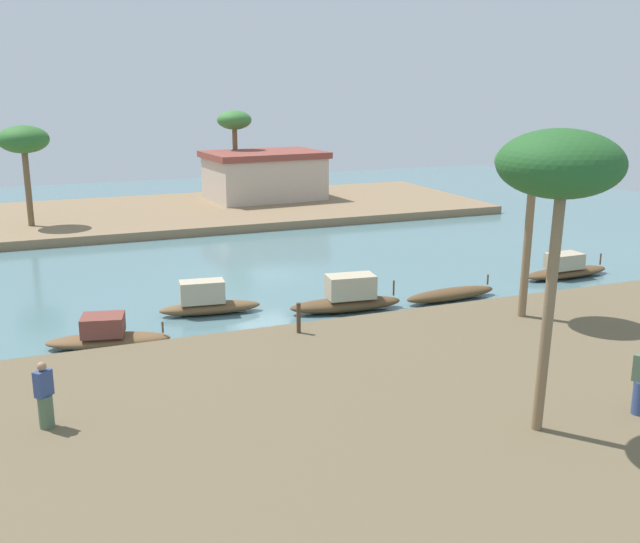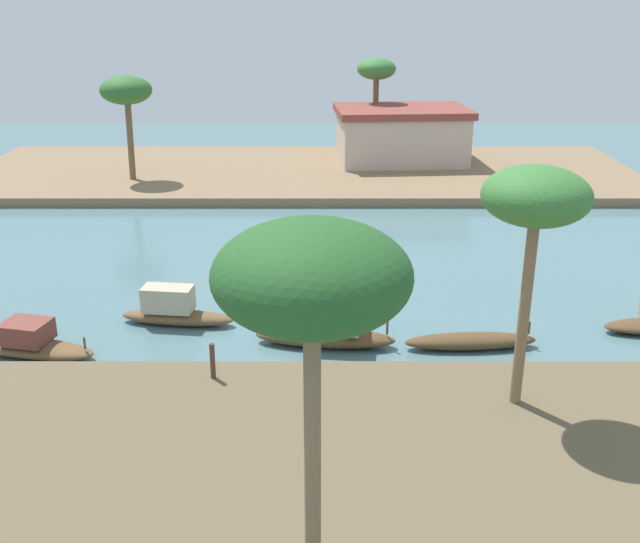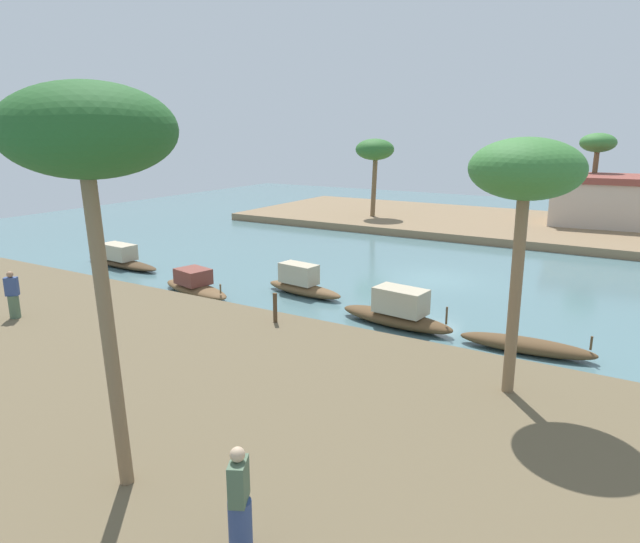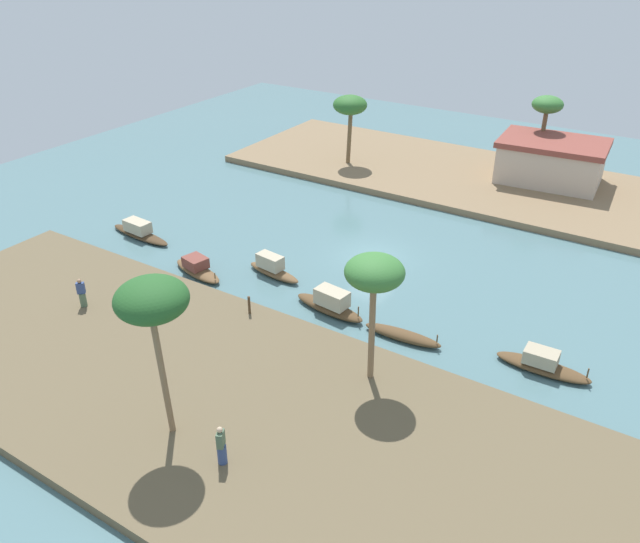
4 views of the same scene
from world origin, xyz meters
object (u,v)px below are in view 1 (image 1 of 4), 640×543
(mooring_post, at_px, (299,318))
(palm_tree_left_far, at_px, (533,165))
(sampan_downstream_large, at_px, (207,301))
(palm_tree_left_near, at_px, (560,169))
(sampan_with_tall_canopy, at_px, (107,336))
(palm_tree_right_short, at_px, (23,141))
(person_on_near_bank, at_px, (45,399))
(sampan_near_left_bank, at_px, (566,269))
(riverside_building, at_px, (264,175))
(sampan_with_red_awning, at_px, (451,294))
(palm_tree_right_tall, at_px, (234,123))
(sampan_open_hull, at_px, (348,298))

(mooring_post, height_order, palm_tree_left_far, palm_tree_left_far)
(sampan_downstream_large, xyz_separation_m, palm_tree_left_near, (4.70, -13.33, 6.13))
(sampan_with_tall_canopy, bearing_deg, palm_tree_right_short, 107.82)
(sampan_with_tall_canopy, relative_size, person_on_near_bank, 2.54)
(sampan_near_left_bank, bearing_deg, sampan_downstream_large, 176.02)
(person_on_near_bank, height_order, palm_tree_left_far, palm_tree_left_far)
(palm_tree_left_far, relative_size, riverside_building, 0.73)
(sampan_with_red_awning, relative_size, sampan_near_left_bank, 0.93)
(riverside_building, bearing_deg, sampan_with_red_awning, -95.19)
(sampan_with_tall_canopy, bearing_deg, sampan_downstream_large, 43.31)
(palm_tree_left_far, xyz_separation_m, riverside_building, (0.01, 29.23, -3.61))
(mooring_post, xyz_separation_m, palm_tree_right_tall, (6.40, 30.08, 4.65))
(sampan_with_red_awning, bearing_deg, mooring_post, -162.88)
(person_on_near_bank, xyz_separation_m, riverside_building, (15.77, 32.12, 0.95))
(sampan_near_left_bank, bearing_deg, mooring_post, -165.92)
(sampan_with_red_awning, xyz_separation_m, palm_tree_right_short, (-15.12, 20.56, 5.01))
(mooring_post, distance_m, riverside_building, 29.06)
(sampan_with_tall_canopy, distance_m, palm_tree_left_near, 15.33)
(palm_tree_left_near, xyz_separation_m, palm_tree_left_far, (5.08, 7.41, -0.85))
(sampan_downstream_large, height_order, sampan_with_red_awning, sampan_downstream_large)
(sampan_open_hull, relative_size, person_on_near_bank, 2.72)
(sampan_with_red_awning, bearing_deg, person_on_near_bank, -159.05)
(palm_tree_left_near, distance_m, riverside_building, 37.26)
(sampan_near_left_bank, relative_size, sampan_open_hull, 0.99)
(palm_tree_right_short, bearing_deg, sampan_near_left_bank, -41.69)
(sampan_near_left_bank, relative_size, palm_tree_right_tall, 0.73)
(sampan_with_tall_canopy, bearing_deg, sampan_near_left_bank, 17.61)
(person_on_near_bank, bearing_deg, mooring_post, 169.05)
(palm_tree_right_short, bearing_deg, mooring_post, -71.97)
(sampan_downstream_large, bearing_deg, riverside_building, 74.38)
(palm_tree_right_short, bearing_deg, person_on_near_bank, -90.62)
(palm_tree_left_near, height_order, palm_tree_left_far, palm_tree_left_near)
(mooring_post, bearing_deg, sampan_open_hull, 44.23)
(sampan_with_tall_canopy, relative_size, sampan_near_left_bank, 0.94)
(palm_tree_right_tall, bearing_deg, mooring_post, -102.02)
(riverside_building, bearing_deg, palm_tree_right_tall, 120.03)
(sampan_open_hull, relative_size, palm_tree_left_far, 0.73)
(palm_tree_left_far, bearing_deg, palm_tree_right_tall, 92.65)
(mooring_post, distance_m, palm_tree_right_short, 24.95)
(sampan_with_tall_canopy, height_order, mooring_post, mooring_post)
(sampan_near_left_bank, relative_size, person_on_near_bank, 2.70)
(sampan_near_left_bank, distance_m, palm_tree_right_short, 29.55)
(palm_tree_right_short, bearing_deg, sampan_open_hull, -62.24)
(sampan_with_tall_canopy, distance_m, sampan_with_red_awning, 13.34)
(sampan_open_hull, bearing_deg, sampan_with_red_awning, 3.92)
(person_on_near_bank, xyz_separation_m, palm_tree_right_tall, (14.31, 34.25, 4.44))
(sampan_near_left_bank, distance_m, palm_tree_right_tall, 27.72)
(palm_tree_left_far, relative_size, palm_tree_right_short, 1.08)
(sampan_with_tall_canopy, relative_size, sampan_downstream_large, 1.08)
(riverside_building, bearing_deg, sampan_with_tall_canopy, -122.52)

